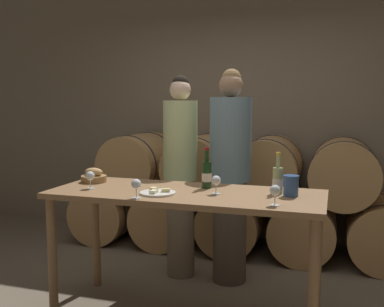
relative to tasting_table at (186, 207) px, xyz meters
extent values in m
cube|color=gray|center=(0.00, 2.11, 0.79)|extent=(10.00, 0.12, 3.20)
cylinder|color=tan|center=(-1.43, 1.57, -0.49)|extent=(0.63, 0.84, 0.63)
cylinder|color=#2D2D33|center=(-1.43, 1.31, -0.49)|extent=(0.64, 0.02, 0.64)
cylinder|color=#2D2D33|center=(-1.43, 1.84, -0.49)|extent=(0.64, 0.02, 0.64)
cylinder|color=tan|center=(-0.71, 1.57, -0.49)|extent=(0.63, 0.84, 0.63)
cylinder|color=#2D2D33|center=(-0.71, 1.31, -0.49)|extent=(0.64, 0.02, 0.64)
cylinder|color=#2D2D33|center=(-0.71, 1.84, -0.49)|extent=(0.64, 0.02, 0.64)
cylinder|color=tan|center=(0.00, 1.57, -0.49)|extent=(0.63, 0.84, 0.63)
cylinder|color=#2D2D33|center=(0.00, 1.31, -0.49)|extent=(0.64, 0.02, 0.64)
cylinder|color=#2D2D33|center=(0.00, 1.84, -0.49)|extent=(0.64, 0.02, 0.64)
cylinder|color=tan|center=(0.71, 1.57, -0.49)|extent=(0.63, 0.84, 0.63)
cylinder|color=#2D2D33|center=(0.71, 1.31, -0.49)|extent=(0.64, 0.02, 0.64)
cylinder|color=#2D2D33|center=(0.71, 1.84, -0.49)|extent=(0.64, 0.02, 0.64)
cylinder|color=tan|center=(1.43, 1.57, -0.49)|extent=(0.63, 0.84, 0.63)
cylinder|color=#2D2D33|center=(1.43, 1.31, -0.49)|extent=(0.64, 0.02, 0.64)
cylinder|color=#2D2D33|center=(1.43, 1.84, -0.49)|extent=(0.64, 0.02, 0.64)
cylinder|color=tan|center=(-1.07, 1.57, 0.07)|extent=(0.63, 0.84, 0.63)
cylinder|color=#2D2D33|center=(-1.07, 1.31, 0.07)|extent=(0.64, 0.02, 0.64)
cylinder|color=#2D2D33|center=(-1.07, 1.84, 0.07)|extent=(0.64, 0.02, 0.64)
cylinder|color=tan|center=(-0.36, 1.57, 0.07)|extent=(0.63, 0.84, 0.63)
cylinder|color=#2D2D33|center=(-0.36, 1.31, 0.07)|extent=(0.64, 0.02, 0.64)
cylinder|color=#2D2D33|center=(-0.36, 1.84, 0.07)|extent=(0.64, 0.02, 0.64)
cylinder|color=tan|center=(0.36, 1.57, 0.07)|extent=(0.63, 0.84, 0.63)
cylinder|color=#2D2D33|center=(0.36, 1.31, 0.07)|extent=(0.64, 0.02, 0.64)
cylinder|color=#2D2D33|center=(0.36, 1.84, 0.07)|extent=(0.64, 0.02, 0.64)
cylinder|color=tan|center=(1.07, 1.57, 0.07)|extent=(0.63, 0.84, 0.63)
cylinder|color=#2D2D33|center=(1.07, 1.31, 0.07)|extent=(0.64, 0.02, 0.64)
cylinder|color=#2D2D33|center=(1.07, 1.84, 0.07)|extent=(0.64, 0.02, 0.64)
cylinder|color=olive|center=(-0.89, -0.31, -0.37)|extent=(0.06, 0.06, 0.88)
cylinder|color=olive|center=(0.89, -0.31, -0.37)|extent=(0.06, 0.06, 0.88)
cylinder|color=olive|center=(-0.89, 0.31, -0.37)|extent=(0.06, 0.06, 0.88)
cylinder|color=olive|center=(0.89, 0.31, -0.37)|extent=(0.06, 0.06, 0.88)
cube|color=olive|center=(0.00, 0.00, 0.09)|extent=(1.90, 0.73, 0.04)
cylinder|color=#756651|center=(-0.30, 0.74, -0.37)|extent=(0.24, 0.24, 0.87)
cylinder|color=beige|center=(-0.30, 0.74, 0.40)|extent=(0.30, 0.30, 0.69)
sphere|color=beige|center=(-0.30, 0.74, 0.84)|extent=(0.18, 0.18, 0.18)
sphere|color=black|center=(-0.30, 0.75, 0.89)|extent=(0.15, 0.15, 0.15)
cylinder|color=#4C4238|center=(0.15, 0.74, -0.37)|extent=(0.29, 0.29, 0.88)
cylinder|color=gray|center=(0.15, 0.74, 0.42)|extent=(0.35, 0.35, 0.70)
sphere|color=#997051|center=(0.15, 0.74, 0.87)|extent=(0.20, 0.20, 0.20)
sphere|color=olive|center=(0.15, 0.75, 0.92)|extent=(0.16, 0.16, 0.16)
cylinder|color=#193819|center=(0.11, 0.16, 0.21)|extent=(0.07, 0.07, 0.19)
cylinder|color=#193819|center=(0.11, 0.16, 0.35)|extent=(0.03, 0.03, 0.08)
cylinder|color=maroon|center=(0.11, 0.16, 0.40)|extent=(0.03, 0.03, 0.02)
cylinder|color=white|center=(0.11, 0.16, 0.20)|extent=(0.07, 0.07, 0.06)
cylinder|color=#ADBC7F|center=(0.62, 0.13, 0.20)|extent=(0.07, 0.07, 0.18)
cylinder|color=#ADBC7F|center=(0.62, 0.13, 0.33)|extent=(0.03, 0.03, 0.08)
cylinder|color=gold|center=(0.62, 0.13, 0.39)|extent=(0.03, 0.03, 0.02)
cylinder|color=white|center=(0.62, 0.13, 0.19)|extent=(0.07, 0.07, 0.06)
cylinder|color=#335693|center=(0.71, 0.06, 0.18)|extent=(0.10, 0.10, 0.14)
cylinder|color=#335693|center=(0.71, 0.06, 0.25)|extent=(0.11, 0.11, 0.01)
cylinder|color=olive|center=(-0.80, 0.13, 0.14)|extent=(0.20, 0.20, 0.05)
ellipsoid|color=tan|center=(-0.80, 0.13, 0.19)|extent=(0.15, 0.09, 0.07)
cylinder|color=white|center=(-0.15, -0.14, 0.12)|extent=(0.24, 0.24, 0.01)
cube|color=#E0CC7F|center=(-0.10, -0.12, 0.14)|extent=(0.07, 0.06, 0.02)
cube|color=beige|center=(-0.20, -0.11, 0.14)|extent=(0.07, 0.07, 0.02)
cube|color=beige|center=(-0.16, -0.19, 0.14)|extent=(0.05, 0.06, 0.02)
cylinder|color=white|center=(-0.68, -0.11, 0.12)|extent=(0.06, 0.06, 0.00)
cylinder|color=white|center=(-0.68, -0.11, 0.15)|extent=(0.01, 0.01, 0.06)
sphere|color=white|center=(-0.68, -0.11, 0.21)|extent=(0.06, 0.06, 0.06)
cylinder|color=white|center=(-0.23, -0.31, 0.12)|extent=(0.06, 0.06, 0.00)
cylinder|color=white|center=(-0.23, -0.31, 0.15)|extent=(0.01, 0.01, 0.06)
sphere|color=white|center=(-0.23, -0.31, 0.21)|extent=(0.06, 0.06, 0.06)
cylinder|color=white|center=(0.22, -0.02, 0.12)|extent=(0.06, 0.06, 0.00)
cylinder|color=white|center=(0.22, -0.02, 0.15)|extent=(0.01, 0.01, 0.06)
sphere|color=white|center=(0.22, -0.02, 0.21)|extent=(0.06, 0.06, 0.06)
cylinder|color=white|center=(0.65, -0.24, 0.12)|extent=(0.06, 0.06, 0.00)
cylinder|color=white|center=(0.65, -0.24, 0.15)|extent=(0.01, 0.01, 0.06)
sphere|color=white|center=(0.65, -0.24, 0.21)|extent=(0.06, 0.06, 0.06)
camera|label=1|loc=(0.98, -2.91, 0.74)|focal=42.00mm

